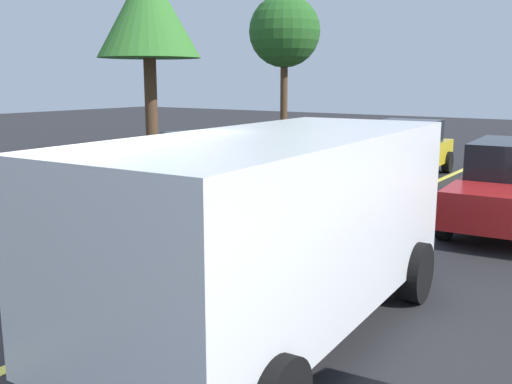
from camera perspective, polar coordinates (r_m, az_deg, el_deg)
The scene contains 7 objects.
ground_plane at distance 6.77m, azimuth -16.59°, elevation -13.41°, with size 80.00×80.00×0.00m, color #262628.
lane_marking_centre at distance 8.79m, azimuth -1.05°, elevation -7.17°, with size 28.00×0.16×0.01m, color #E0D14C.
white_van at distance 6.11m, azimuth 1.93°, elevation -3.01°, with size 5.31×2.50×2.20m.
car_yellow_mid_road at distance 17.21m, azimuth 14.46°, elevation 4.15°, with size 4.18×2.29×1.60m.
car_silver_behind_van at distance 13.19m, azimuth -3.40°, elevation 2.51°, with size 4.25×2.53×1.61m.
tree_centre_verge at distance 22.89m, azimuth 2.82°, elevation 15.43°, with size 2.72×2.72×5.93m.
tree_right_verge at distance 17.84m, azimuth -10.58°, elevation 16.99°, with size 3.03×3.03×6.07m.
Camera 1 is at (-3.75, -4.93, 2.74)m, focal length 40.66 mm.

